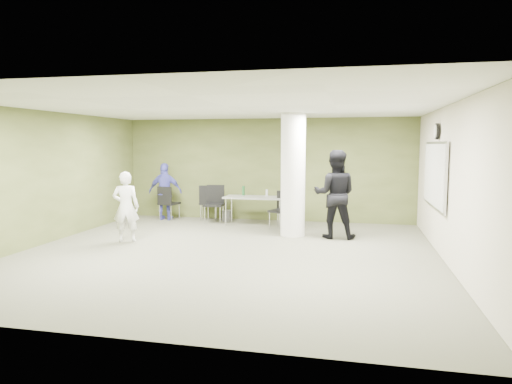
% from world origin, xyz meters
% --- Properties ---
extents(floor, '(8.00, 8.00, 0.00)m').
position_xyz_m(floor, '(0.00, 0.00, 0.00)').
color(floor, '#5C5A48').
rests_on(floor, ground).
extents(ceiling, '(8.00, 8.00, 0.00)m').
position_xyz_m(ceiling, '(0.00, 0.00, 2.80)').
color(ceiling, white).
rests_on(ceiling, wall_back).
extents(wall_back, '(8.00, 2.80, 0.02)m').
position_xyz_m(wall_back, '(0.00, 4.00, 1.40)').
color(wall_back, '#464F25').
rests_on(wall_back, floor).
extents(wall_left, '(0.02, 8.00, 2.80)m').
position_xyz_m(wall_left, '(-4.00, 0.00, 1.40)').
color(wall_left, '#464F25').
rests_on(wall_left, floor).
extents(wall_right_cream, '(0.02, 8.00, 2.80)m').
position_xyz_m(wall_right_cream, '(4.00, 0.00, 1.40)').
color(wall_right_cream, '#C0B79F').
rests_on(wall_right_cream, floor).
extents(column, '(0.56, 0.56, 2.80)m').
position_xyz_m(column, '(1.00, 2.00, 1.40)').
color(column, silver).
rests_on(column, floor).
extents(whiteboard, '(0.05, 2.30, 1.30)m').
position_xyz_m(whiteboard, '(3.92, 1.20, 1.50)').
color(whiteboard, silver).
rests_on(whiteboard, wall_right_cream).
extents(wall_clock, '(0.06, 0.32, 0.32)m').
position_xyz_m(wall_clock, '(3.92, 1.20, 2.35)').
color(wall_clock, black).
rests_on(wall_clock, wall_right_cream).
extents(folding_table, '(1.58, 0.70, 1.00)m').
position_xyz_m(folding_table, '(-0.15, 3.15, 0.70)').
color(folding_table, gray).
rests_on(folding_table, floor).
extents(wastebasket, '(0.27, 0.27, 0.31)m').
position_xyz_m(wastebasket, '(-1.02, 3.53, 0.15)').
color(wastebasket, '#4C4C4C').
rests_on(wastebasket, floor).
extents(chair_back_left, '(0.56, 0.56, 0.94)m').
position_xyz_m(chair_back_left, '(-2.67, 3.35, 0.55)').
color(chair_back_left, black).
rests_on(chair_back_left, floor).
extents(chair_back_right, '(0.59, 0.59, 0.98)m').
position_xyz_m(chair_back_right, '(-1.55, 3.55, 0.58)').
color(chair_back_right, black).
rests_on(chair_back_right, floor).
extents(chair_table_left, '(0.54, 0.54, 1.00)m').
position_xyz_m(chair_table_left, '(-1.29, 3.30, 0.59)').
color(chair_table_left, black).
rests_on(chair_table_left, floor).
extents(chair_table_right, '(0.61, 0.61, 0.94)m').
position_xyz_m(chair_table_right, '(0.63, 2.77, 0.55)').
color(chair_table_right, black).
rests_on(chair_table_right, floor).
extents(woman_white, '(0.64, 0.52, 1.52)m').
position_xyz_m(woman_white, '(-2.42, 0.56, 0.76)').
color(woman_white, white).
rests_on(woman_white, floor).
extents(man_black, '(0.96, 0.75, 1.97)m').
position_xyz_m(man_black, '(1.95, 1.92, 0.99)').
color(man_black, black).
rests_on(man_black, floor).
extents(man_blue, '(0.96, 0.47, 1.58)m').
position_xyz_m(man_blue, '(-2.74, 3.40, 0.79)').
color(man_blue, '#4648AE').
rests_on(man_blue, floor).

